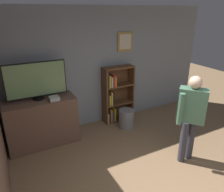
{
  "coord_description": "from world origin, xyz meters",
  "views": [
    {
      "loc": [
        -1.88,
        -1.43,
        2.61
      ],
      "look_at": [
        -0.21,
        1.74,
        1.18
      ],
      "focal_mm": 35.0,
      "sensor_mm": 36.0,
      "label": 1
    }
  ],
  "objects_px": {
    "television": "(36,81)",
    "person": "(191,113)",
    "waste_bin": "(126,118)",
    "bookshelf": "(115,96)",
    "game_console": "(54,98)"
  },
  "relations": [
    {
      "from": "television",
      "to": "person",
      "type": "xyz_separation_m",
      "value": [
        2.2,
        -1.82,
        -0.39
      ]
    },
    {
      "from": "person",
      "to": "waste_bin",
      "type": "height_order",
      "value": "person"
    },
    {
      "from": "television",
      "to": "bookshelf",
      "type": "xyz_separation_m",
      "value": [
        1.79,
        0.15,
        -0.69
      ]
    },
    {
      "from": "television",
      "to": "game_console",
      "type": "distance_m",
      "value": 0.47
    },
    {
      "from": "bookshelf",
      "to": "waste_bin",
      "type": "relative_size",
      "value": 3.15
    },
    {
      "from": "game_console",
      "to": "waste_bin",
      "type": "xyz_separation_m",
      "value": [
        1.6,
        -0.09,
        -0.78
      ]
    },
    {
      "from": "television",
      "to": "waste_bin",
      "type": "height_order",
      "value": "television"
    },
    {
      "from": "bookshelf",
      "to": "person",
      "type": "distance_m",
      "value": 2.03
    },
    {
      "from": "television",
      "to": "bookshelf",
      "type": "height_order",
      "value": "television"
    },
    {
      "from": "television",
      "to": "bookshelf",
      "type": "bearing_deg",
      "value": 4.69
    },
    {
      "from": "television",
      "to": "game_console",
      "type": "xyz_separation_m",
      "value": [
        0.26,
        -0.19,
        -0.35
      ]
    },
    {
      "from": "person",
      "to": "bookshelf",
      "type": "bearing_deg",
      "value": 152.26
    },
    {
      "from": "person",
      "to": "waste_bin",
      "type": "distance_m",
      "value": 1.75
    },
    {
      "from": "bookshelf",
      "to": "television",
      "type": "bearing_deg",
      "value": -175.31
    },
    {
      "from": "bookshelf",
      "to": "person",
      "type": "xyz_separation_m",
      "value": [
        0.42,
        -1.97,
        0.3
      ]
    }
  ]
}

